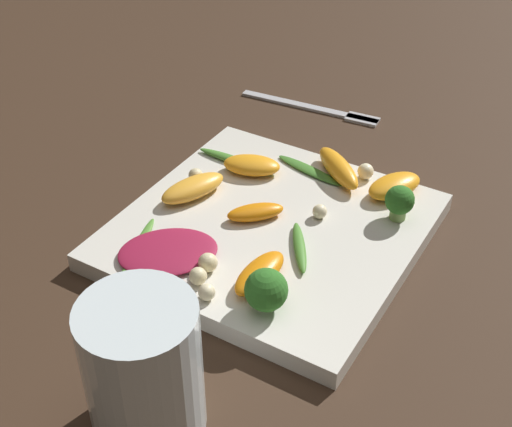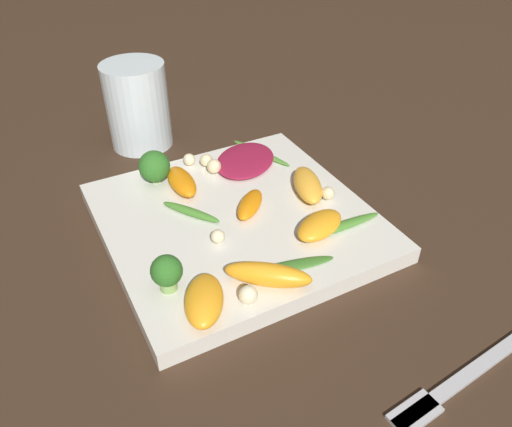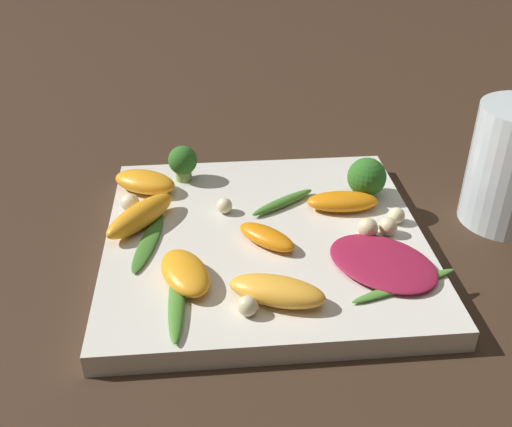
% 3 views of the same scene
% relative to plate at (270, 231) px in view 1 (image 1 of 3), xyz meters
% --- Properties ---
extents(ground_plane, '(2.40, 2.40, 0.00)m').
position_rel_plate_xyz_m(ground_plane, '(0.00, 0.00, -0.01)').
color(ground_plane, '#382619').
extents(plate, '(0.27, 0.27, 0.02)m').
position_rel_plate_xyz_m(plate, '(0.00, 0.00, 0.00)').
color(plate, silver).
rests_on(plate, ground_plane).
extents(drinking_glass, '(0.08, 0.08, 0.11)m').
position_rel_plate_xyz_m(drinking_glass, '(-0.23, -0.03, 0.05)').
color(drinking_glass, silver).
rests_on(drinking_glass, ground_plane).
extents(fork, '(0.03, 0.18, 0.01)m').
position_rel_plate_xyz_m(fork, '(0.26, 0.07, -0.01)').
color(fork, '#B2B2B7').
rests_on(fork, ground_plane).
extents(radicchio_leaf_0, '(0.11, 0.11, 0.01)m').
position_rel_plate_xyz_m(radicchio_leaf_0, '(-0.09, 0.06, 0.01)').
color(radicchio_leaf_0, maroon).
rests_on(radicchio_leaf_0, plate).
extents(orange_segment_0, '(0.07, 0.06, 0.02)m').
position_rel_plate_xyz_m(orange_segment_0, '(0.11, -0.08, 0.02)').
color(orange_segment_0, orange).
rests_on(orange_segment_0, plate).
extents(orange_segment_1, '(0.06, 0.06, 0.01)m').
position_rel_plate_xyz_m(orange_segment_1, '(-0.00, 0.02, 0.02)').
color(orange_segment_1, orange).
rests_on(orange_segment_1, plate).
extents(orange_segment_2, '(0.08, 0.05, 0.02)m').
position_rel_plate_xyz_m(orange_segment_2, '(0.00, 0.09, 0.02)').
color(orange_segment_2, '#FCAD33').
rests_on(orange_segment_2, plate).
extents(orange_segment_3, '(0.07, 0.08, 0.02)m').
position_rel_plate_xyz_m(orange_segment_3, '(0.11, -0.02, 0.02)').
color(orange_segment_3, orange).
rests_on(orange_segment_3, plate).
extents(orange_segment_4, '(0.05, 0.07, 0.02)m').
position_rel_plate_xyz_m(orange_segment_4, '(0.07, 0.06, 0.02)').
color(orange_segment_4, orange).
rests_on(orange_segment_4, plate).
extents(orange_segment_5, '(0.07, 0.03, 0.02)m').
position_rel_plate_xyz_m(orange_segment_5, '(-0.07, -0.03, 0.02)').
color(orange_segment_5, orange).
rests_on(orange_segment_5, plate).
extents(broccoli_floret_0, '(0.04, 0.04, 0.04)m').
position_rel_plate_xyz_m(broccoli_floret_0, '(-0.10, -0.05, 0.03)').
color(broccoli_floret_0, '#84AD5B').
rests_on(broccoli_floret_0, plate).
extents(broccoli_floret_1, '(0.03, 0.03, 0.04)m').
position_rel_plate_xyz_m(broccoli_floret_1, '(0.07, -0.10, 0.03)').
color(broccoli_floret_1, '#84AD5B').
rests_on(broccoli_floret_1, plate).
extents(arugula_sprig_0, '(0.07, 0.05, 0.01)m').
position_rel_plate_xyz_m(arugula_sprig_0, '(-0.02, -0.04, 0.01)').
color(arugula_sprig_0, '#47842D').
rests_on(arugula_sprig_0, plate).
extents(arugula_sprig_1, '(0.03, 0.09, 0.00)m').
position_rel_plate_xyz_m(arugula_sprig_1, '(0.10, 0.01, 0.01)').
color(arugula_sprig_1, '#3D7528').
rests_on(arugula_sprig_1, plate).
extents(arugula_sprig_2, '(0.09, 0.04, 0.00)m').
position_rel_plate_xyz_m(arugula_sprig_2, '(-0.10, 0.08, 0.01)').
color(arugula_sprig_2, '#518E33').
rests_on(arugula_sprig_2, plate).
extents(arugula_sprig_3, '(0.01, 0.10, 0.01)m').
position_rel_plate_xyz_m(arugula_sprig_3, '(0.07, 0.08, 0.01)').
color(arugula_sprig_3, '#47842D').
rests_on(arugula_sprig_3, plate).
extents(macadamia_nut_0, '(0.02, 0.02, 0.02)m').
position_rel_plate_xyz_m(macadamia_nut_0, '(0.12, -0.05, 0.02)').
color(macadamia_nut_0, beige).
rests_on(macadamia_nut_0, plate).
extents(macadamia_nut_1, '(0.02, 0.02, 0.02)m').
position_rel_plate_xyz_m(macadamia_nut_1, '(0.02, 0.10, 0.02)').
color(macadamia_nut_1, beige).
rests_on(macadamia_nut_1, plate).
extents(macadamia_nut_2, '(0.02, 0.02, 0.02)m').
position_rel_plate_xyz_m(macadamia_nut_2, '(-0.11, 0.01, 0.02)').
color(macadamia_nut_2, beige).
rests_on(macadamia_nut_2, plate).
extents(macadamia_nut_3, '(0.01, 0.01, 0.01)m').
position_rel_plate_xyz_m(macadamia_nut_3, '(0.03, -0.04, 0.02)').
color(macadamia_nut_3, beige).
rests_on(macadamia_nut_3, plate).
extents(macadamia_nut_4, '(0.01, 0.01, 0.01)m').
position_rel_plate_xyz_m(macadamia_nut_4, '(-0.12, -0.01, 0.02)').
color(macadamia_nut_4, beige).
rests_on(macadamia_nut_4, plate).
extents(macadamia_nut_5, '(0.02, 0.02, 0.02)m').
position_rel_plate_xyz_m(macadamia_nut_5, '(-0.09, 0.01, 0.02)').
color(macadamia_nut_5, beige).
rests_on(macadamia_nut_5, plate).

